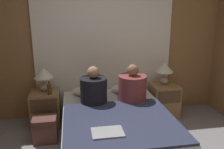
{
  "coord_description": "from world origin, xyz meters",
  "views": [
    {
      "loc": [
        -0.56,
        -2.02,
        1.84
      ],
      "look_at": [
        0.0,
        1.15,
        0.92
      ],
      "focal_mm": 38.0,
      "sensor_mm": 36.0,
      "label": 1
    }
  ],
  "objects_px": {
    "nightstand_right": "(164,100)",
    "pillow_left": "(88,91)",
    "laptop_on_bed": "(108,132)",
    "backpack_on_floor": "(45,128)",
    "person_right_in_bed": "(132,87)",
    "bed": "(116,128)",
    "nightstand_left": "(46,109)",
    "lamp_right": "(165,69)",
    "pillow_right": "(126,89)",
    "lamp_left": "(44,75)",
    "beer_bottle_on_left_stand": "(49,89)",
    "person_left_in_bed": "(94,89)"
  },
  "relations": [
    {
      "from": "nightstand_right",
      "to": "pillow_left",
      "type": "height_order",
      "value": "pillow_left"
    },
    {
      "from": "laptop_on_bed",
      "to": "backpack_on_floor",
      "type": "height_order",
      "value": "laptop_on_bed"
    },
    {
      "from": "nightstand_right",
      "to": "person_right_in_bed",
      "type": "bearing_deg",
      "value": -151.3
    },
    {
      "from": "nightstand_right",
      "to": "person_right_in_bed",
      "type": "distance_m",
      "value": 0.87
    },
    {
      "from": "bed",
      "to": "pillow_left",
      "type": "relative_size",
      "value": 3.88
    },
    {
      "from": "nightstand_left",
      "to": "lamp_right",
      "type": "distance_m",
      "value": 2.06
    },
    {
      "from": "nightstand_right",
      "to": "backpack_on_floor",
      "type": "xyz_separation_m",
      "value": [
        -1.96,
        -0.51,
        -0.08
      ]
    },
    {
      "from": "nightstand_right",
      "to": "pillow_right",
      "type": "height_order",
      "value": "pillow_right"
    },
    {
      "from": "pillow_right",
      "to": "backpack_on_floor",
      "type": "relative_size",
      "value": 1.36
    },
    {
      "from": "lamp_right",
      "to": "nightstand_left",
      "type": "bearing_deg",
      "value": -178.5
    },
    {
      "from": "bed",
      "to": "nightstand_left",
      "type": "bearing_deg",
      "value": 143.61
    },
    {
      "from": "lamp_left",
      "to": "person_right_in_bed",
      "type": "height_order",
      "value": "person_right_in_bed"
    },
    {
      "from": "beer_bottle_on_left_stand",
      "to": "laptop_on_bed",
      "type": "height_order",
      "value": "beer_bottle_on_left_stand"
    },
    {
      "from": "lamp_left",
      "to": "pillow_left",
      "type": "relative_size",
      "value": 0.76
    },
    {
      "from": "person_left_in_bed",
      "to": "person_right_in_bed",
      "type": "height_order",
      "value": "person_right_in_bed"
    },
    {
      "from": "nightstand_right",
      "to": "laptop_on_bed",
      "type": "relative_size",
      "value": 1.62
    },
    {
      "from": "nightstand_right",
      "to": "beer_bottle_on_left_stand",
      "type": "relative_size",
      "value": 2.68
    },
    {
      "from": "pillow_right",
      "to": "laptop_on_bed",
      "type": "relative_size",
      "value": 1.43
    },
    {
      "from": "pillow_left",
      "to": "nightstand_right",
      "type": "bearing_deg",
      "value": -1.25
    },
    {
      "from": "lamp_right",
      "to": "laptop_on_bed",
      "type": "bearing_deg",
      "value": -131.39
    },
    {
      "from": "pillow_right",
      "to": "nightstand_right",
      "type": "bearing_deg",
      "value": -2.43
    },
    {
      "from": "nightstand_left",
      "to": "backpack_on_floor",
      "type": "height_order",
      "value": "nightstand_left"
    },
    {
      "from": "pillow_left",
      "to": "pillow_right",
      "type": "relative_size",
      "value": 1.0
    },
    {
      "from": "nightstand_left",
      "to": "lamp_left",
      "type": "relative_size",
      "value": 1.5
    },
    {
      "from": "lamp_left",
      "to": "pillow_left",
      "type": "bearing_deg",
      "value": -1.97
    },
    {
      "from": "pillow_left",
      "to": "lamp_left",
      "type": "bearing_deg",
      "value": 178.03
    },
    {
      "from": "lamp_left",
      "to": "person_left_in_bed",
      "type": "bearing_deg",
      "value": -29.71
    },
    {
      "from": "pillow_right",
      "to": "backpack_on_floor",
      "type": "xyz_separation_m",
      "value": [
        -1.29,
        -0.54,
        -0.33
      ]
    },
    {
      "from": "beer_bottle_on_left_stand",
      "to": "lamp_right",
      "type": "bearing_deg",
      "value": 5.28
    },
    {
      "from": "nightstand_left",
      "to": "bed",
      "type": "bearing_deg",
      "value": -36.39
    },
    {
      "from": "person_right_in_bed",
      "to": "pillow_right",
      "type": "bearing_deg",
      "value": 90.57
    },
    {
      "from": "pillow_left",
      "to": "laptop_on_bed",
      "type": "height_order",
      "value": "pillow_left"
    },
    {
      "from": "lamp_right",
      "to": "person_right_in_bed",
      "type": "distance_m",
      "value": 0.8
    },
    {
      "from": "lamp_left",
      "to": "backpack_on_floor",
      "type": "height_order",
      "value": "lamp_left"
    },
    {
      "from": "nightstand_right",
      "to": "beer_bottle_on_left_stand",
      "type": "height_order",
      "value": "beer_bottle_on_left_stand"
    },
    {
      "from": "lamp_left",
      "to": "lamp_right",
      "type": "height_order",
      "value": "same"
    },
    {
      "from": "person_right_in_bed",
      "to": "nightstand_right",
      "type": "bearing_deg",
      "value": 28.7
    },
    {
      "from": "nightstand_right",
      "to": "lamp_left",
      "type": "xyz_separation_m",
      "value": [
        -1.99,
        0.05,
        0.54
      ]
    },
    {
      "from": "lamp_left",
      "to": "laptop_on_bed",
      "type": "xyz_separation_m",
      "value": [
        0.79,
        -1.36,
        -0.32
      ]
    },
    {
      "from": "lamp_right",
      "to": "person_left_in_bed",
      "type": "xyz_separation_m",
      "value": [
        -1.25,
        -0.42,
        -0.14
      ]
    },
    {
      "from": "nightstand_right",
      "to": "person_left_in_bed",
      "type": "xyz_separation_m",
      "value": [
        -1.25,
        -0.37,
        0.41
      ]
    },
    {
      "from": "pillow_left",
      "to": "lamp_right",
      "type": "bearing_deg",
      "value": 1.01
    },
    {
      "from": "lamp_right",
      "to": "person_left_in_bed",
      "type": "distance_m",
      "value": 1.33
    },
    {
      "from": "bed",
      "to": "person_right_in_bed",
      "type": "distance_m",
      "value": 0.67
    },
    {
      "from": "laptop_on_bed",
      "to": "lamp_left",
      "type": "bearing_deg",
      "value": 120.2
    },
    {
      "from": "person_right_in_bed",
      "to": "backpack_on_floor",
      "type": "distance_m",
      "value": 1.38
    },
    {
      "from": "lamp_right",
      "to": "beer_bottle_on_left_stand",
      "type": "height_order",
      "value": "lamp_right"
    },
    {
      "from": "beer_bottle_on_left_stand",
      "to": "laptop_on_bed",
      "type": "relative_size",
      "value": 0.61
    },
    {
      "from": "nightstand_left",
      "to": "lamp_left",
      "type": "distance_m",
      "value": 0.55
    },
    {
      "from": "nightstand_left",
      "to": "pillow_left",
      "type": "bearing_deg",
      "value": 2.43
    }
  ]
}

